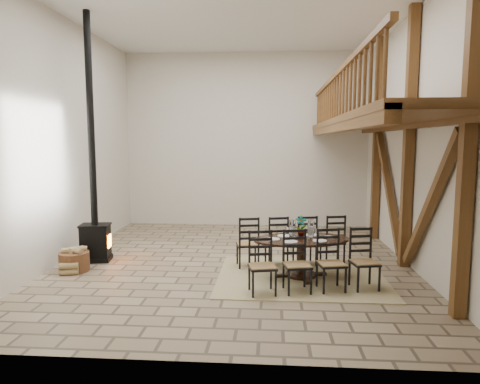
# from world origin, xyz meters

# --- Properties ---
(ground) EXTENTS (8.00, 8.00, 0.00)m
(ground) POSITION_xyz_m (0.00, 0.00, 0.00)
(ground) COLOR #998466
(ground) RESTS_ON ground
(room_shell) EXTENTS (7.02, 8.02, 5.01)m
(room_shell) POSITION_xyz_m (1.19, 0.00, 3.01)
(room_shell) COLOR beige
(room_shell) RESTS_ON ground
(rug) EXTENTS (3.00, 2.50, 0.02)m
(rug) POSITION_xyz_m (1.30, -0.87, 0.01)
(rug) COLOR tan
(rug) RESTS_ON ground
(dining_table) EXTENTS (2.51, 2.35, 1.12)m
(dining_table) POSITION_xyz_m (1.30, -0.87, 0.37)
(dining_table) COLOR black
(dining_table) RESTS_ON ground
(wood_stove) EXTENTS (0.66, 0.54, 5.00)m
(wood_stove) POSITION_xyz_m (-2.87, -0.09, 1.15)
(wood_stove) COLOR black
(wood_stove) RESTS_ON ground
(log_basket) EXTENTS (0.56, 0.56, 0.46)m
(log_basket) POSITION_xyz_m (-2.99, -0.81, 0.20)
(log_basket) COLOR brown
(log_basket) RESTS_ON ground
(log_stack) EXTENTS (0.41, 0.42, 0.23)m
(log_stack) POSITION_xyz_m (-3.00, -0.96, 0.12)
(log_stack) COLOR tan
(log_stack) RESTS_ON ground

